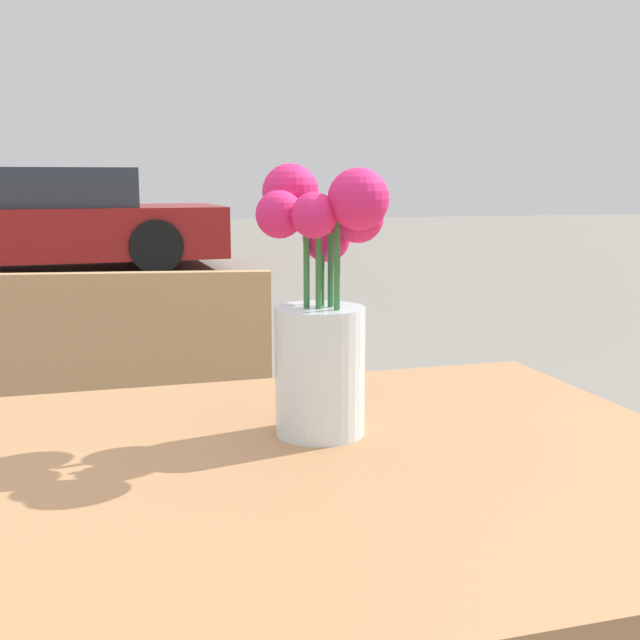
% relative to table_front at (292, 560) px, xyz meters
% --- Properties ---
extents(table_front, '(0.96, 0.75, 0.75)m').
position_rel_table_front_xyz_m(table_front, '(0.00, 0.00, 0.00)').
color(table_front, '#9E7047').
rests_on(table_front, ground_plane).
extents(flower_vase, '(0.15, 0.17, 0.32)m').
position_rel_table_front_xyz_m(flower_vase, '(0.06, 0.09, 0.25)').
color(flower_vase, silver).
rests_on(flower_vase, table_front).
extents(parked_car, '(4.51, 1.91, 1.16)m').
position_rel_table_front_xyz_m(parked_car, '(-1.08, 8.98, -0.07)').
color(parked_car, maroon).
rests_on(parked_car, ground_plane).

